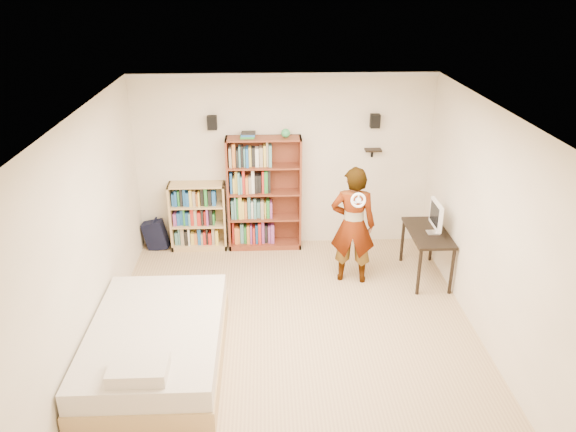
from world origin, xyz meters
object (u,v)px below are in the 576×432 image
tall_bookshelf (264,194)px  computer_desk (426,254)px  person (353,225)px  low_bookshelf (198,216)px  daybed (156,340)px

tall_bookshelf → computer_desk: (2.28, -1.06, -0.54)m
person → computer_desk: bearing=-168.0°
low_bookshelf → person: 2.51m
person → daybed: bearing=46.5°
low_bookshelf → person: size_ratio=0.64×
tall_bookshelf → person: tall_bookshelf is taller
tall_bookshelf → daybed: 3.18m
low_bookshelf → tall_bookshelf: bearing=-0.2°
computer_desk → tall_bookshelf: bearing=155.1°
daybed → person: size_ratio=1.31×
low_bookshelf → person: bearing=-26.1°
tall_bookshelf → daybed: tall_bookshelf is taller
computer_desk → person: 1.18m
daybed → person: person is taller
tall_bookshelf → computer_desk: tall_bookshelf is taller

